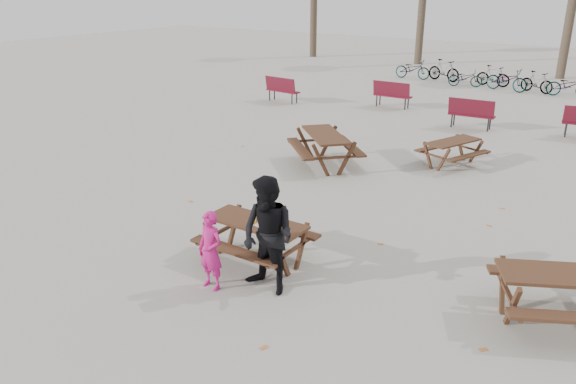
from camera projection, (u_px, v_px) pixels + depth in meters
The scene contains 13 objects.
ground at pixel (257, 261), 10.01m from camera, with size 80.00×80.00×0.00m, color gray.
main_picnic_table at pixel (256, 231), 9.80m from camera, with size 1.80×1.45×0.78m.
food_tray at pixel (261, 225), 9.52m from camera, with size 0.18×0.11×0.04m, color silver.
bread_roll at pixel (261, 223), 9.51m from camera, with size 0.14×0.06×0.05m, color tan.
soda_bottle at pixel (254, 221), 9.54m from camera, with size 0.07×0.07×0.17m.
child at pixel (211, 251), 8.92m from camera, with size 0.48×0.32×1.32m, color #BF176F.
adult at pixel (268, 236), 8.74m from camera, with size 0.93×0.73×1.92m, color black.
picnic_table_east at pixel (563, 298), 8.08m from camera, with size 1.87×1.50×0.80m, color #362213, non-canonical shape.
picnic_table_north at pixel (325, 150), 15.00m from camera, with size 2.05×1.65×0.88m, color #362213, non-canonical shape.
picnic_table_far at pixel (452, 153), 15.06m from camera, with size 1.59×1.28×0.68m, color #362213, non-canonical shape.
park_bench_row at pixel (423, 103), 20.29m from camera, with size 12.76×2.18×1.03m.
bicycle_row at pixel (486, 77), 26.10m from camera, with size 9.17×2.01×1.04m.
fallen_leaves at pixel (348, 220), 11.69m from camera, with size 11.00×11.00×0.01m, color #BC662D, non-canonical shape.
Camera 1 is at (5.40, -7.12, 4.69)m, focal length 35.00 mm.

